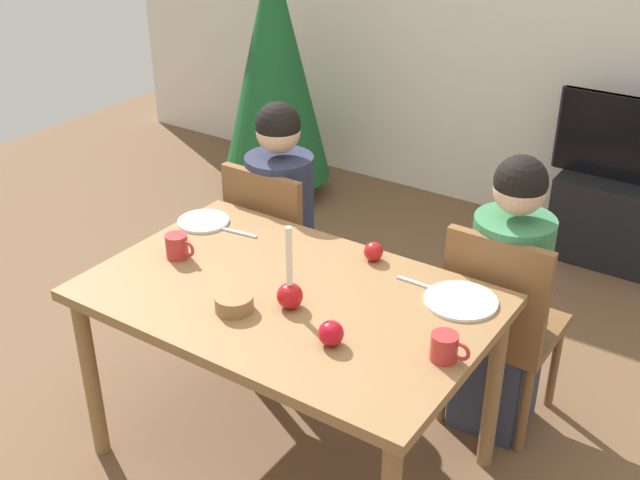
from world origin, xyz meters
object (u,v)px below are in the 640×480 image
tv (631,140)px  mug_right (445,347)px  candle_centerpiece (290,291)px  plate_right (461,301)px  person_left_child (281,231)px  apple_by_left_plate (331,333)px  dining_table (288,313)px  mug_left (178,246)px  chair_left (277,245)px  christmas_tree (274,65)px  bowl_walnuts (234,303)px  plate_left (203,221)px  person_right_child (505,303)px  tv_stand (615,220)px  chair_right (500,319)px  apple_near_candle (373,252)px

tv → mug_right: size_ratio=6.20×
candle_centerpiece → plate_right: 0.58m
person_left_child → apple_by_left_plate: size_ratio=14.28×
dining_table → mug_left: bearing=-177.3°
chair_left → christmas_tree: 1.73m
bowl_walnuts → plate_left: bearing=140.1°
mug_left → apple_by_left_plate: mug_left is taller
plate_right → apple_by_left_plate: 0.51m
person_right_child → tv: size_ratio=1.48×
tv_stand → mug_left: size_ratio=5.01×
chair_right → mug_left: chair_right is taller
mug_left → apple_by_left_plate: 0.80m
chair_right → christmas_tree: bearing=147.0°
person_left_child → mug_left: (0.02, -0.66, 0.23)m
dining_table → person_right_child: size_ratio=1.19×
bowl_walnuts → tv: bearing=75.2°
plate_right → apple_near_candle: 0.41m
dining_table → candle_centerpiece: candle_centerpiece is taller
tv_stand → plate_left: size_ratio=3.03×
plate_right → apple_near_candle: apple_near_candle is taller
chair_right → tv_stand: 1.71m
dining_table → christmas_tree: (-1.52, 1.96, 0.20)m
tv_stand → mug_left: mug_left is taller
tv_stand → bowl_walnuts: size_ratio=4.91×
chair_right → tv_stand: bearing=89.6°
person_left_child → plate_left: 0.45m
chair_right → candle_centerpiece: size_ratio=2.97×
candle_centerpiece → mug_right: size_ratio=2.38×
plate_right → mug_right: bearing=-73.6°
mug_left → apple_near_candle: mug_left is taller
bowl_walnuts → apple_by_left_plate: apple_by_left_plate is taller
person_left_child → candle_centerpiece: person_left_child is taller
dining_table → plate_left: 0.66m
person_left_child → mug_left: bearing=-88.6°
mug_left → bowl_walnuts: 0.44m
person_right_child → plate_right: bearing=-95.5°
tv → candle_centerpiece: bearing=-102.2°
chair_left → apple_by_left_plate: (0.80, -0.78, 0.28)m
bowl_walnuts → apple_by_left_plate: 0.38m
chair_right → bowl_walnuts: bearing=-129.0°
person_left_child → bowl_walnuts: person_left_child is taller
dining_table → chair_left: bearing=129.9°
dining_table → chair_right: size_ratio=1.56×
christmas_tree → apple_near_candle: bearing=-44.0°
tv → mug_right: bearing=-88.8°
chair_right → person_left_child: size_ratio=0.77×
christmas_tree → mug_left: bearing=-62.5°
chair_left → candle_centerpiece: bearing=-50.1°
christmas_tree → bowl_walnuts: size_ratio=12.87×
dining_table → tv: (0.57, 2.30, 0.04)m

